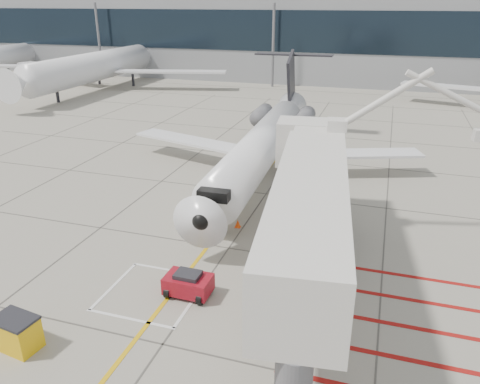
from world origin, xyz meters
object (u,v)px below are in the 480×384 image
(pushback_tug, at_px, (188,283))
(spill_bin, at_px, (17,333))
(jet_bridge, at_px, (308,224))
(regional_jet, at_px, (254,134))

(pushback_tug, distance_m, spill_bin, 7.09)
(jet_bridge, relative_size, spill_bin, 12.27)
(spill_bin, bearing_deg, pushback_tug, 54.97)
(pushback_tug, bearing_deg, regional_jet, 94.26)
(jet_bridge, bearing_deg, pushback_tug, -176.94)
(regional_jet, relative_size, spill_bin, 18.96)
(jet_bridge, distance_m, pushback_tug, 6.16)
(regional_jet, height_order, jet_bridge, regional_jet)
(pushback_tug, relative_size, spill_bin, 1.30)
(jet_bridge, bearing_deg, spill_bin, -155.48)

